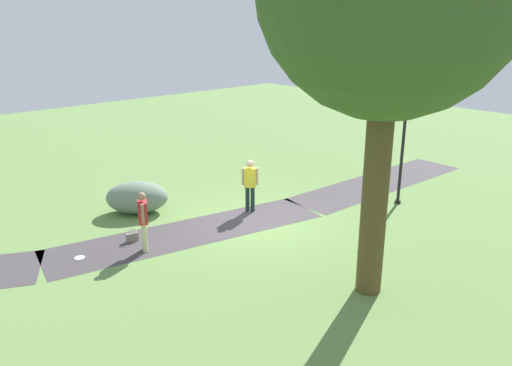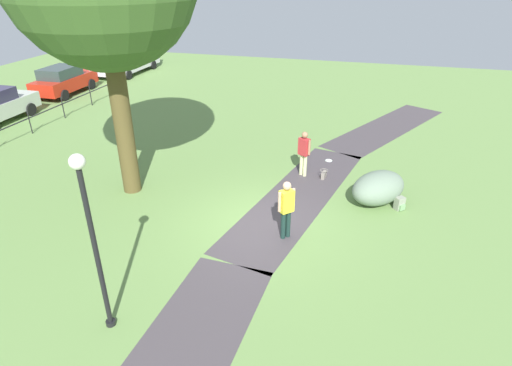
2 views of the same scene
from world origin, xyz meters
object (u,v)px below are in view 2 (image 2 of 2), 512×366
at_px(man_near_boulder, 286,206).
at_px(woman_with_handbag, 304,151).
at_px(backpack_by_boulder, 400,204).
at_px(frisbee_on_grass, 329,161).
at_px(lawn_boulder, 378,188).
at_px(parked_sedan_grey, 64,80).
at_px(delivery_van, 125,54).
at_px(lamp_post, 91,229).
at_px(handbag_on_grass, 324,174).

bearing_deg(man_near_boulder, woman_with_handbag, 3.00).
bearing_deg(backpack_by_boulder, frisbee_on_grass, 39.19).
bearing_deg(backpack_by_boulder, lawn_boulder, 68.15).
distance_m(woman_with_handbag, parked_sedan_grey, 16.46).
height_order(lawn_boulder, delivery_van, delivery_van).
bearing_deg(lamp_post, parked_sedan_grey, 39.70).
bearing_deg(lamp_post, woman_with_handbag, -17.95).
height_order(lawn_boulder, woman_with_handbag, woman_with_handbag).
distance_m(lamp_post, man_near_boulder, 5.11).
height_order(backpack_by_boulder, frisbee_on_grass, backpack_by_boulder).
height_order(woman_with_handbag, handbag_on_grass, woman_with_handbag).
distance_m(man_near_boulder, frisbee_on_grass, 5.52).
bearing_deg(frisbee_on_grass, woman_with_handbag, 153.36).
bearing_deg(lawn_boulder, man_near_boulder, 138.46).
distance_m(man_near_boulder, parked_sedan_grey, 18.62).
bearing_deg(delivery_van, parked_sedan_grey, 174.77).
distance_m(parked_sedan_grey, delivery_van, 5.79).
relative_size(lamp_post, lawn_boulder, 1.69).
bearing_deg(lamp_post, man_near_boulder, -34.56).
bearing_deg(backpack_by_boulder, delivery_van, 51.15).
bearing_deg(frisbee_on_grass, delivery_van, 53.62).
height_order(backpack_by_boulder, delivery_van, delivery_van).
distance_m(handbag_on_grass, parked_sedan_grey, 17.17).
bearing_deg(man_near_boulder, parked_sedan_grey, 54.44).
height_order(lamp_post, lawn_boulder, lamp_post).
bearing_deg(handbag_on_grass, parked_sedan_grey, 66.13).
xyz_separation_m(woman_with_handbag, frisbee_on_grass, (1.48, -0.74, -0.92)).
relative_size(handbag_on_grass, delivery_van, 0.06).
bearing_deg(backpack_by_boulder, woman_with_handbag, 64.13).
bearing_deg(backpack_by_boulder, handbag_on_grass, 58.47).
distance_m(handbag_on_grass, frisbee_on_grass, 1.53).
bearing_deg(parked_sedan_grey, lamp_post, -140.30).
height_order(lamp_post, woman_with_handbag, lamp_post).
bearing_deg(handbag_on_grass, woman_with_handbag, 86.74).
height_order(lawn_boulder, handbag_on_grass, lawn_boulder).
bearing_deg(parked_sedan_grey, delivery_van, -5.23).
bearing_deg(parked_sedan_grey, woman_with_handbag, -114.78).
height_order(lamp_post, frisbee_on_grass, lamp_post).
height_order(frisbee_on_grass, parked_sedan_grey, parked_sedan_grey).
distance_m(lamp_post, woman_with_handbag, 8.51).
distance_m(woman_with_handbag, frisbee_on_grass, 1.89).
xyz_separation_m(woman_with_handbag, parked_sedan_grey, (6.90, 14.94, -0.12)).
bearing_deg(lawn_boulder, delivery_van, 50.60).
distance_m(man_near_boulder, delivery_van, 22.10).
xyz_separation_m(parked_sedan_grey, delivery_van, (5.75, -0.53, 0.46)).
height_order(lawn_boulder, frisbee_on_grass, lawn_boulder).
distance_m(lawn_boulder, frisbee_on_grass, 3.34).
relative_size(frisbee_on_grass, delivery_van, 0.05).
bearing_deg(delivery_van, handbag_on_grass, -129.92).
bearing_deg(woman_with_handbag, delivery_van, 48.75).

